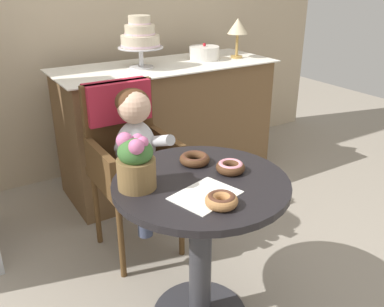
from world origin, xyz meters
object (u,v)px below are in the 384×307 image
wicker_chair (127,142)px  tiered_cake_stand (140,37)px  seated_child (138,144)px  flower_vase (136,161)px  table_lamp (238,28)px  donut_front (231,167)px  cafe_table (201,225)px  donut_side (221,200)px  donut_mid (195,159)px  round_layer_cake (204,53)px

wicker_chair → tiered_cake_stand: tiered_cake_stand is taller
wicker_chair → seated_child: 0.16m
flower_vase → table_lamp: (1.36, 1.16, 0.28)m
donut_front → table_lamp: size_ratio=0.43×
cafe_table → tiered_cake_stand: (0.36, 1.30, 0.59)m
cafe_table → table_lamp: bearing=48.0°
cafe_table → seated_child: seated_child is taller
tiered_cake_stand → cafe_table: bearing=-105.6°
cafe_table → donut_side: bearing=-102.9°
cafe_table → wicker_chair: size_ratio=0.75×
donut_front → flower_vase: (-0.39, 0.08, 0.09)m
cafe_table → donut_mid: bearing=66.9°
donut_side → table_lamp: bearing=51.2°
seated_child → donut_side: 0.78m
wicker_chair → donut_side: wicker_chair is taller
donut_front → cafe_table: bearing=179.4°
cafe_table → flower_vase: (-0.24, 0.08, 0.32)m
wicker_chair → donut_mid: bearing=-80.2°
cafe_table → round_layer_cake: round_layer_cake is taller
seated_child → round_layer_cake: size_ratio=3.33×
donut_mid → table_lamp: 1.56m
donut_side → donut_mid: bearing=72.7°
seated_child → donut_mid: (0.08, -0.42, 0.06)m
wicker_chair → tiered_cake_stand: size_ratio=2.84×
table_lamp → donut_side: bearing=-128.8°
seated_child → tiered_cake_stand: 0.92m
round_layer_cake → table_lamp: size_ratio=0.76×
donut_mid → flower_vase: 0.33m
cafe_table → donut_front: size_ratio=5.89×
flower_vase → tiered_cake_stand: (0.61, 1.22, 0.27)m
seated_child → donut_side: seated_child is taller
donut_side → flower_vase: 0.36m
round_layer_cake → donut_front: bearing=-119.0°
donut_front → tiered_cake_stand: 1.37m
seated_child → flower_vase: (-0.23, -0.49, 0.15)m
cafe_table → table_lamp: size_ratio=2.53×
cafe_table → seated_child: 0.60m
donut_mid → round_layer_cake: size_ratio=0.61×
donut_side → donut_front: bearing=46.7°
cafe_table → wicker_chair: (-0.01, 0.73, 0.13)m
wicker_chair → round_layer_cake: bearing=35.7°
seated_child → round_layer_cake: (0.89, 0.74, 0.27)m
cafe_table → round_layer_cake: bearing=56.3°
seated_child → donut_mid: seated_child is taller
flower_vase → tiered_cake_stand: size_ratio=0.66×
wicker_chair → donut_side: size_ratio=7.95×
wicker_chair → seated_child: bearing=-87.7°
donut_front → donut_mid: bearing=118.0°
donut_mid → round_layer_cake: bearing=55.1°
seated_child → donut_side: bearing=-92.6°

